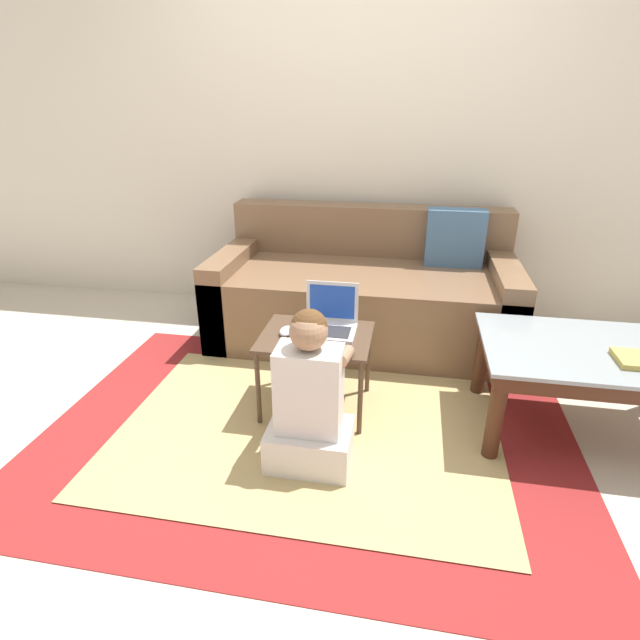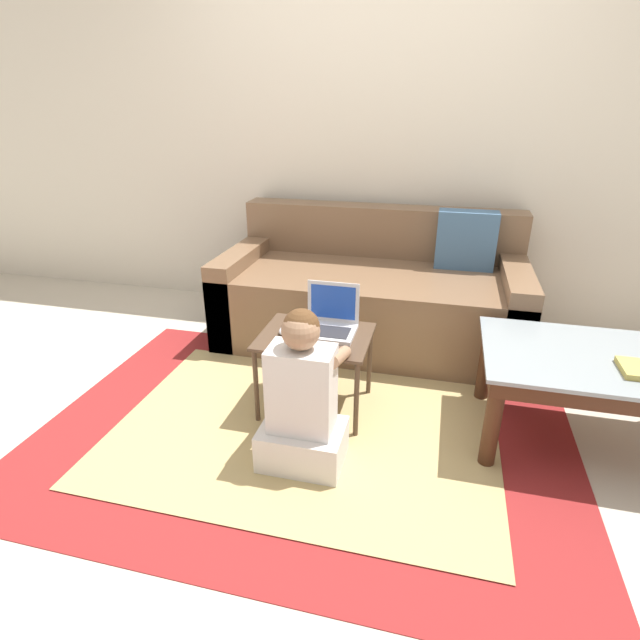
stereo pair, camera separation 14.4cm
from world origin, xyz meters
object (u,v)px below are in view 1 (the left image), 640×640
Objects in this scene: laptop at (329,324)px; coffee_table at (592,362)px; computer_mouse at (286,331)px; couch at (365,293)px; laptop_desk at (316,344)px; person_seated at (310,403)px.

coffee_table is at bearing -1.38° from laptop.
laptop is at bearing 20.14° from computer_mouse.
computer_mouse is (-0.29, -0.94, 0.13)m from couch.
coffee_table is at bearing 1.28° from laptop_desk.
laptop reaches higher than coffee_table.
couch is at bearing 80.86° from laptop_desk.
coffee_table is at bearing 1.79° from computer_mouse.
couch is 2.59× the size of person_seated.
person_seated is (-1.20, -0.45, -0.07)m from coffee_table.
person_seated is at bearing -94.02° from couch.
laptop_desk is 2.05× the size of laptop.
laptop is (0.06, 0.06, 0.09)m from laptop_desk.
laptop is at bearing -96.07° from couch.
laptop_desk is at bearing -99.14° from couch.
person_seated reaches higher than laptop_desk.
person_seated is at bearing -82.70° from laptop_desk.
coffee_table is 1.20m from laptop.
laptop reaches higher than laptop_desk.
laptop is (-0.09, -0.86, 0.16)m from couch.
computer_mouse is at bearing -178.21° from coffee_table.
couch reaches higher than laptop_desk.
couch is 0.99m from computer_mouse.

